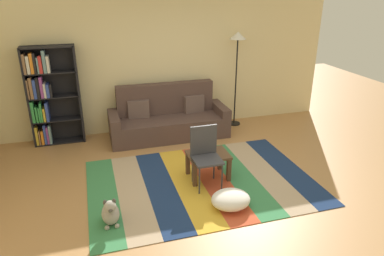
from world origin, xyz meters
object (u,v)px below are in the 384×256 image
(couch, at_px, (168,119))
(standing_lamp, at_px, (237,48))
(tv_remote, at_px, (205,152))
(folding_chair, at_px, (205,151))
(bookshelf, at_px, (48,95))
(pouf, at_px, (231,200))
(dog, at_px, (110,213))
(coffee_table, at_px, (208,159))

(couch, xyz_separation_m, standing_lamp, (1.48, 0.21, 1.27))
(tv_remote, height_order, folding_chair, folding_chair)
(bookshelf, height_order, folding_chair, bookshelf)
(bookshelf, relative_size, pouf, 3.41)
(couch, bearing_deg, folding_chair, -86.75)
(dog, bearing_deg, bookshelf, 106.41)
(standing_lamp, bearing_deg, bookshelf, 178.84)
(bookshelf, distance_m, coffee_table, 3.19)
(tv_remote, bearing_deg, standing_lamp, 47.15)
(coffee_table, relative_size, folding_chair, 0.68)
(dog, relative_size, standing_lamp, 0.21)
(coffee_table, xyz_separation_m, standing_lamp, (1.27, 1.99, 1.28))
(couch, xyz_separation_m, folding_chair, (0.11, -1.94, 0.20))
(bookshelf, distance_m, pouf, 3.84)
(dog, distance_m, standing_lamp, 4.16)
(pouf, height_order, folding_chair, folding_chair)
(bookshelf, bearing_deg, standing_lamp, -1.16)
(coffee_table, height_order, dog, coffee_table)
(dog, bearing_deg, coffee_table, 25.72)
(pouf, relative_size, tv_remote, 3.52)
(tv_remote, bearing_deg, pouf, -93.83)
(couch, bearing_deg, coffee_table, -83.37)
(bookshelf, relative_size, dog, 4.54)
(tv_remote, bearing_deg, dog, -161.19)
(couch, height_order, pouf, couch)
(bookshelf, bearing_deg, coffee_table, -41.27)
(bookshelf, bearing_deg, dog, -73.59)
(couch, relative_size, tv_remote, 15.07)
(pouf, relative_size, dog, 1.33)
(couch, relative_size, dog, 5.69)
(pouf, relative_size, folding_chair, 0.59)
(bookshelf, bearing_deg, folding_chair, -44.51)
(standing_lamp, bearing_deg, tv_remote, -123.99)
(coffee_table, xyz_separation_m, folding_chair, (-0.10, -0.15, 0.21))
(standing_lamp, xyz_separation_m, tv_remote, (-1.31, -1.95, -1.18))
(folding_chair, bearing_deg, dog, -146.20)
(pouf, bearing_deg, couch, 95.26)
(couch, height_order, tv_remote, couch)
(pouf, bearing_deg, tv_remote, 95.03)
(couch, relative_size, folding_chair, 2.51)
(dog, relative_size, tv_remote, 2.65)
(dog, bearing_deg, tv_remote, 27.67)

